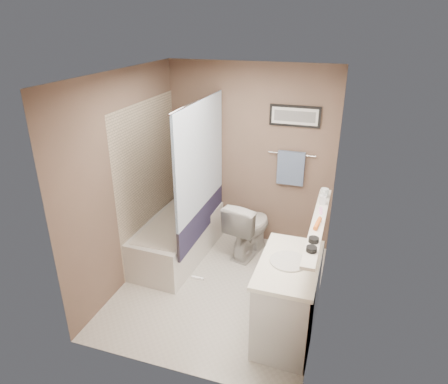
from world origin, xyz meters
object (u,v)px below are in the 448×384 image
(candle_bowl_far, at_px, (314,240))
(glass_jar, at_px, (324,193))
(toilet, at_px, (249,227))
(vanity, at_px, (288,301))
(hair_brush_front, at_px, (318,223))
(soap_bottle, at_px, (323,198))
(candle_bowl_near, at_px, (311,249))
(bathtub, at_px, (177,238))

(candle_bowl_far, height_order, glass_jar, glass_jar)
(toilet, bearing_deg, vanity, 131.54)
(candle_bowl_far, relative_size, glass_jar, 0.90)
(vanity, bearing_deg, hair_brush_front, 56.37)
(toilet, relative_size, soap_bottle, 5.48)
(candle_bowl_near, relative_size, soap_bottle, 0.65)
(bathtub, xyz_separation_m, hair_brush_front, (1.79, -0.72, 0.89))
(candle_bowl_near, distance_m, candle_bowl_far, 0.16)
(candle_bowl_far, bearing_deg, hair_brush_front, 90.00)
(vanity, relative_size, candle_bowl_far, 10.00)
(bathtub, relative_size, candle_bowl_far, 16.67)
(candle_bowl_far, height_order, soap_bottle, soap_bottle)
(vanity, height_order, glass_jar, glass_jar)
(soap_bottle, bearing_deg, hair_brush_front, -90.00)
(hair_brush_front, bearing_deg, vanity, -125.30)
(candle_bowl_near, distance_m, hair_brush_front, 0.46)
(vanity, bearing_deg, glass_jar, 80.35)
(glass_jar, height_order, soap_bottle, soap_bottle)
(vanity, distance_m, candle_bowl_near, 0.78)
(candle_bowl_far, bearing_deg, soap_bottle, 90.00)
(toilet, height_order, hair_brush_front, hair_brush_front)
(glass_jar, bearing_deg, vanity, -101.32)
(candle_bowl_far, relative_size, soap_bottle, 0.65)
(vanity, distance_m, hair_brush_front, 0.80)
(vanity, bearing_deg, candle_bowl_far, -12.09)
(glass_jar, bearing_deg, toilet, 155.63)
(toilet, bearing_deg, candle_bowl_near, 133.60)
(hair_brush_front, height_order, soap_bottle, soap_bottle)
(candle_bowl_near, height_order, candle_bowl_far, same)
(vanity, bearing_deg, candle_bowl_near, -45.99)
(candle_bowl_far, bearing_deg, glass_jar, 90.00)
(bathtub, distance_m, soap_bottle, 2.03)
(glass_jar, bearing_deg, candle_bowl_near, -90.00)
(candle_bowl_near, bearing_deg, vanity, 132.34)
(toilet, xyz_separation_m, hair_brush_front, (0.92, -1.08, 0.76))
(toilet, distance_m, soap_bottle, 1.36)
(glass_jar, bearing_deg, candle_bowl_far, -90.00)
(candle_bowl_near, xyz_separation_m, candle_bowl_far, (0.00, 0.16, 0.00))
(candle_bowl_far, distance_m, hair_brush_front, 0.31)
(toilet, relative_size, hair_brush_front, 3.46)
(vanity, relative_size, soap_bottle, 6.47)
(candle_bowl_near, relative_size, candle_bowl_far, 1.00)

